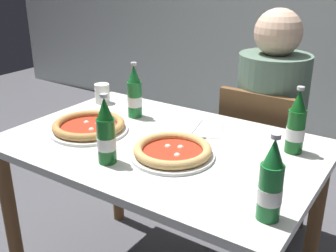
{
  "coord_description": "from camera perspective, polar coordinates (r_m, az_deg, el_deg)",
  "views": [
    {
      "loc": [
        0.81,
        -1.17,
        1.39
      ],
      "look_at": [
        0.0,
        0.05,
        0.8
      ],
      "focal_mm": 43.1,
      "sensor_mm": 36.0,
      "label": 1
    }
  ],
  "objects": [
    {
      "name": "beer_bottle_center",
      "position": [
        1.79,
        -4.75,
        4.5
      ],
      "size": [
        0.07,
        0.07,
        0.25
      ],
      "color": "#196B2D",
      "rests_on": "dining_table_main"
    },
    {
      "name": "beer_bottle_left",
      "position": [
        1.38,
        -8.75,
        -1.17
      ],
      "size": [
        0.07,
        0.07,
        0.25
      ],
      "color": "#14591E",
      "rests_on": "dining_table_main"
    },
    {
      "name": "beer_bottle_right",
      "position": [
        1.51,
        17.67,
        0.1
      ],
      "size": [
        0.07,
        0.07,
        0.25
      ],
      "color": "#14591E",
      "rests_on": "dining_table_main"
    },
    {
      "name": "pizza_margherita_near",
      "position": [
        1.43,
        0.65,
        -3.6
      ],
      "size": [
        0.3,
        0.3,
        0.04
      ],
      "color": "white",
      "rests_on": "dining_table_main"
    },
    {
      "name": "beer_bottle_extra",
      "position": [
        1.1,
        14.34,
        -7.99
      ],
      "size": [
        0.07,
        0.07,
        0.25
      ],
      "color": "#196B2D",
      "rests_on": "dining_table_main"
    },
    {
      "name": "diner_seated",
      "position": [
        2.09,
        13.93,
        -1.44
      ],
      "size": [
        0.34,
        0.34,
        1.21
      ],
      "color": "#2D3342",
      "rests_on": "ground_plane"
    },
    {
      "name": "paper_cup",
      "position": [
        2.01,
        -9.29,
        4.57
      ],
      "size": [
        0.07,
        0.07,
        0.09
      ],
      "primitive_type": "cylinder",
      "color": "white",
      "rests_on": "dining_table_main"
    },
    {
      "name": "napkin_with_cutlery",
      "position": [
        1.68,
        4.56,
        -0.32
      ],
      "size": [
        0.23,
        0.23,
        0.01
      ],
      "color": "white",
      "rests_on": "dining_table_main"
    },
    {
      "name": "dining_table_main",
      "position": [
        1.61,
        -0.99,
        -6.0
      ],
      "size": [
        1.2,
        0.8,
        0.75
      ],
      "color": "silver",
      "rests_on": "ground_plane"
    },
    {
      "name": "chair_behind_table",
      "position": [
        2.09,
        13.15,
        -4.46
      ],
      "size": [
        0.41,
        0.41,
        0.85
      ],
      "rotation": [
        0.0,
        0.0,
        3.12
      ],
      "color": "brown",
      "rests_on": "ground_plane"
    },
    {
      "name": "pizza_marinara_far",
      "position": [
        1.68,
        -11.13,
        -0.06
      ],
      "size": [
        0.32,
        0.32,
        0.04
      ],
      "color": "white",
      "rests_on": "dining_table_main"
    }
  ]
}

